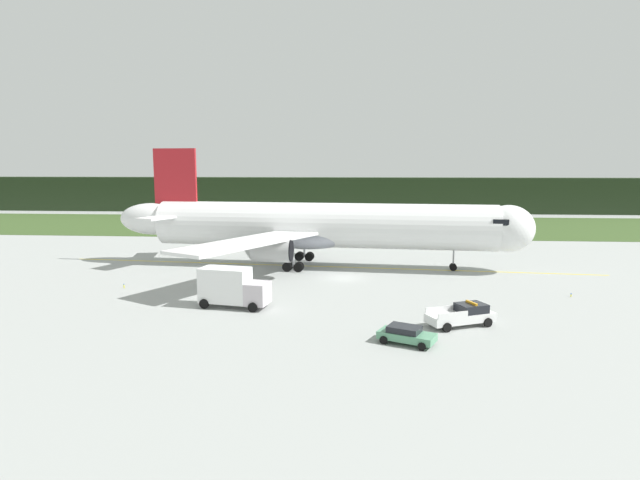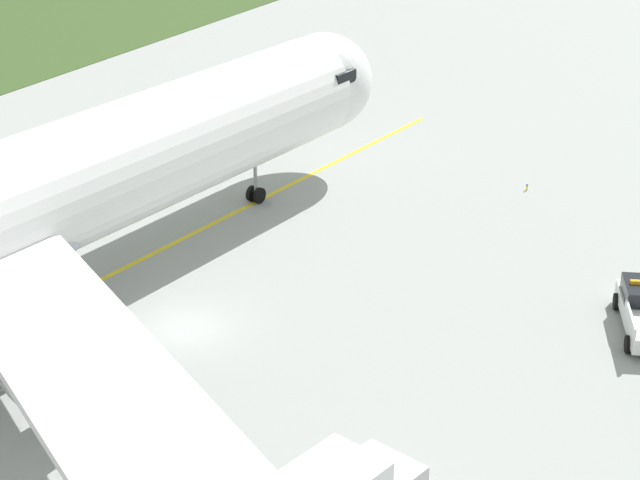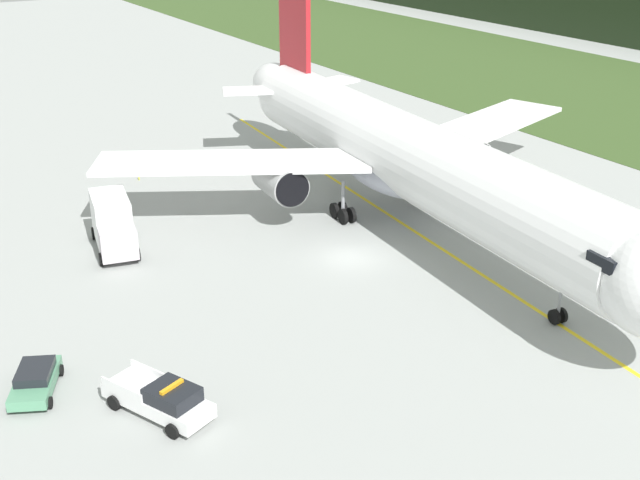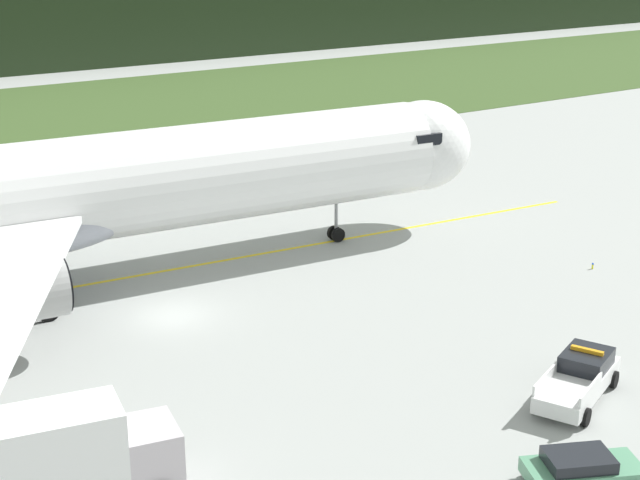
# 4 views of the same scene
# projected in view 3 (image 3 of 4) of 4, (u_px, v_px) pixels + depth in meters

# --- Properties ---
(ground) EXTENTS (320.00, 320.00, 0.00)m
(ground) POSITION_uv_depth(u_px,v_px,m) (351.00, 258.00, 54.94)
(ground) COLOR #9A9E9B
(taxiway_centerline_main) EXTENTS (69.12, 5.81, 0.01)m
(taxiway_centerline_main) POSITION_uv_depth(u_px,v_px,m) (407.00, 226.00, 60.16)
(taxiway_centerline_main) COLOR yellow
(taxiway_centerline_main) RESTS_ON ground
(airliner) EXTENTS (54.13, 42.65, 15.26)m
(airliner) POSITION_uv_depth(u_px,v_px,m) (406.00, 157.00, 58.48)
(airliner) COLOR white
(airliner) RESTS_ON ground
(ops_pickup_truck) EXTENTS (6.01, 4.16, 1.94)m
(ops_pickup_truck) POSITION_uv_depth(u_px,v_px,m) (161.00, 398.00, 38.02)
(ops_pickup_truck) COLOR silver
(ops_pickup_truck) RESTS_ON ground
(catering_truck) EXTENTS (6.75, 3.63, 3.82)m
(catering_truck) POSITION_uv_depth(u_px,v_px,m) (113.00, 223.00, 55.60)
(catering_truck) COLOR #C2B7C0
(catering_truck) RESTS_ON ground
(staff_car) EXTENTS (4.53, 3.38, 1.30)m
(staff_car) POSITION_uv_depth(u_px,v_px,m) (35.00, 380.00, 39.87)
(staff_car) COLOR #54916D
(staff_car) RESTS_ON ground
(taxiway_edge_light_west) EXTENTS (0.12, 0.12, 0.51)m
(taxiway_edge_light_west) POSITION_uv_depth(u_px,v_px,m) (139.00, 177.00, 69.78)
(taxiway_edge_light_west) COLOR yellow
(taxiway_edge_light_west) RESTS_ON ground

